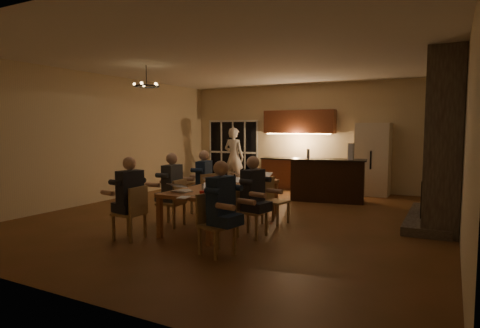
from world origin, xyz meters
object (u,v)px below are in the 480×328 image
(person_right_mid, at_px, (253,196))
(laptop_a, at_px, (182,185))
(refrigerator, at_px, (373,159))
(redcup_far, at_px, (263,176))
(can_cola, at_px, (251,175))
(chair_left_near, at_px, (129,213))
(laptop_c, at_px, (213,179))
(chair_left_far, at_px, (203,194))
(laptop_d, at_px, (235,181))
(plate_near, at_px, (224,191))
(chair_right_near, at_px, (217,225))
(person_left_near, at_px, (130,198))
(laptop_b, at_px, (213,187))
(laptop_f, at_px, (262,175))
(mug_mid, at_px, (241,181))
(dining_table, at_px, (225,205))
(person_left_mid, at_px, (172,189))
(chair_left_mid, at_px, (171,203))
(chair_right_mid, at_px, (252,211))
(redcup_mid, at_px, (214,179))
(mug_front, at_px, (207,186))
(person_right_near, at_px, (221,208))
(standing_person, at_px, (234,157))
(chair_right_far, at_px, (275,201))
(chandelier, at_px, (147,86))
(bar_bottle, at_px, (308,154))
(plate_far, at_px, (260,182))
(bar_island, at_px, (328,180))
(plate_left, at_px, (184,190))
(laptop_e, at_px, (241,174))
(mug_back, at_px, (230,177))
(can_silver, at_px, (204,188))
(redcup_near, at_px, (203,195))

(person_right_mid, distance_m, laptop_a, 1.25)
(refrigerator, xyz_separation_m, redcup_far, (-1.72, -3.51, -0.19))
(can_cola, bearing_deg, person_right_mid, -63.01)
(chair_left_near, height_order, laptop_c, laptop_c)
(refrigerator, xyz_separation_m, chair_left_far, (-2.77, -4.34, -0.55))
(person_right_mid, height_order, redcup_far, person_right_mid)
(laptop_d, bearing_deg, plate_near, -91.62)
(chair_right_near, height_order, laptop_c, laptop_c)
(chair_left_near, xyz_separation_m, can_cola, (0.79, 3.00, 0.37))
(person_left_near, height_order, laptop_a, person_left_near)
(laptop_b, bearing_deg, refrigerator, 43.40)
(laptop_f, relative_size, mug_mid, 3.20)
(dining_table, xyz_separation_m, laptop_c, (-0.31, 0.05, 0.49))
(mug_mid, bearing_deg, redcup_far, 86.50)
(person_left_near, distance_m, person_left_mid, 1.17)
(chair_left_mid, height_order, laptop_c, laptop_c)
(chair_right_mid, height_order, redcup_mid, chair_right_mid)
(person_right_mid, relative_size, mug_front, 13.80)
(person_right_near, distance_m, person_right_mid, 1.11)
(refrigerator, height_order, mug_front, refrigerator)
(person_right_mid, relative_size, standing_person, 0.73)
(chair_right_far, bearing_deg, person_left_near, 154.46)
(redcup_far, bearing_deg, laptop_c, -108.52)
(standing_person, height_order, chandelier, chandelier)
(chandelier, relative_size, bar_bottle, 2.24)
(plate_far, bearing_deg, bar_island, 76.65)
(chair_right_far, distance_m, person_left_mid, 2.00)
(bar_island, xyz_separation_m, chair_right_mid, (-0.21, -3.91, -0.10))
(laptop_c, bearing_deg, refrigerator, -135.36)
(dining_table, relative_size, person_left_near, 2.02)
(person_left_mid, xyz_separation_m, mug_mid, (1.00, 0.95, 0.11))
(chair_right_mid, distance_m, laptop_c, 1.36)
(redcup_mid, bearing_deg, bar_bottle, 71.72)
(person_right_mid, distance_m, laptop_d, 0.77)
(chair_right_mid, xyz_separation_m, mug_front, (-0.94, 0.05, 0.36))
(dining_table, relative_size, can_cola, 23.28)
(person_left_near, distance_m, plate_left, 0.94)
(redcup_far, bearing_deg, plate_near, -85.23)
(laptop_e, height_order, mug_front, laptop_e)
(laptop_f, bearing_deg, laptop_b, -91.60)
(bar_island, distance_m, chair_right_far, 2.85)
(refrigerator, bearing_deg, chair_left_far, -122.54)
(person_right_mid, relative_size, mug_back, 13.80)
(redcup_far, bearing_deg, can_silver, -94.26)
(person_right_mid, distance_m, mug_mid, 1.27)
(redcup_near, bearing_deg, dining_table, 106.15)
(chair_right_mid, relative_size, person_left_mid, 0.64)
(dining_table, distance_m, laptop_f, 1.18)
(person_right_near, distance_m, redcup_mid, 2.40)
(person_left_mid, bearing_deg, person_right_near, 52.14)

